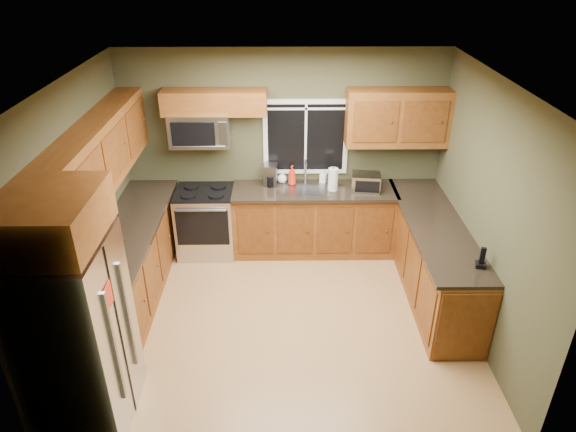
{
  "coord_description": "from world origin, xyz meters",
  "views": [
    {
      "loc": [
        -0.01,
        -4.64,
        3.84
      ],
      "look_at": [
        0.05,
        0.35,
        1.15
      ],
      "focal_mm": 32.0,
      "sensor_mm": 36.0,
      "label": 1
    }
  ],
  "objects_px": {
    "soap_bottle_b": "(323,176)",
    "paper_towel_roll": "(333,179)",
    "soap_bottle_a": "(292,175)",
    "refrigerator": "(78,336)",
    "kettle": "(271,176)",
    "soap_bottle_c": "(282,177)",
    "range": "(206,221)",
    "microwave": "(200,129)",
    "coffee_maker": "(271,175)",
    "toaster_oven": "(366,182)",
    "cordless_phone": "(481,261)"
  },
  "relations": [
    {
      "from": "range",
      "to": "toaster_oven",
      "type": "xyz_separation_m",
      "value": [
        2.13,
        -0.03,
        0.59
      ]
    },
    {
      "from": "soap_bottle_c",
      "to": "kettle",
      "type": "bearing_deg",
      "value": -160.54
    },
    {
      "from": "toaster_oven",
      "to": "kettle",
      "type": "xyz_separation_m",
      "value": [
        -1.24,
        0.21,
        0.01
      ]
    },
    {
      "from": "range",
      "to": "soap_bottle_a",
      "type": "height_order",
      "value": "soap_bottle_a"
    },
    {
      "from": "paper_towel_roll",
      "to": "soap_bottle_c",
      "type": "distance_m",
      "value": 0.71
    },
    {
      "from": "soap_bottle_c",
      "to": "soap_bottle_b",
      "type": "bearing_deg",
      "value": 0.0
    },
    {
      "from": "toaster_oven",
      "to": "coffee_maker",
      "type": "bearing_deg",
      "value": 170.94
    },
    {
      "from": "soap_bottle_c",
      "to": "soap_bottle_a",
      "type": "bearing_deg",
      "value": -25.7
    },
    {
      "from": "coffee_maker",
      "to": "soap_bottle_c",
      "type": "distance_m",
      "value": 0.17
    },
    {
      "from": "cordless_phone",
      "to": "kettle",
      "type": "bearing_deg",
      "value": 136.73
    },
    {
      "from": "refrigerator",
      "to": "soap_bottle_b",
      "type": "relative_size",
      "value": 9.86
    },
    {
      "from": "toaster_oven",
      "to": "soap_bottle_a",
      "type": "bearing_deg",
      "value": 168.53
    },
    {
      "from": "kettle",
      "to": "soap_bottle_b",
      "type": "xyz_separation_m",
      "value": [
        0.7,
        0.05,
        -0.03
      ]
    },
    {
      "from": "microwave",
      "to": "coffee_maker",
      "type": "bearing_deg",
      "value": 2.18
    },
    {
      "from": "range",
      "to": "toaster_oven",
      "type": "distance_m",
      "value": 2.21
    },
    {
      "from": "coffee_maker",
      "to": "cordless_phone",
      "type": "distance_m",
      "value": 2.94
    },
    {
      "from": "coffee_maker",
      "to": "soap_bottle_a",
      "type": "bearing_deg",
      "value": -0.84
    },
    {
      "from": "refrigerator",
      "to": "coffee_maker",
      "type": "relative_size",
      "value": 6.3
    },
    {
      "from": "soap_bottle_c",
      "to": "cordless_phone",
      "type": "height_order",
      "value": "cordless_phone"
    },
    {
      "from": "range",
      "to": "microwave",
      "type": "distance_m",
      "value": 1.27
    },
    {
      "from": "coffee_maker",
      "to": "soap_bottle_b",
      "type": "distance_m",
      "value": 0.71
    },
    {
      "from": "paper_towel_roll",
      "to": "range",
      "type": "bearing_deg",
      "value": 179.71
    },
    {
      "from": "paper_towel_roll",
      "to": "soap_bottle_c",
      "type": "relative_size",
      "value": 2.03
    },
    {
      "from": "cordless_phone",
      "to": "soap_bottle_a",
      "type": "bearing_deg",
      "value": 132.98
    },
    {
      "from": "microwave",
      "to": "soap_bottle_a",
      "type": "relative_size",
      "value": 2.82
    },
    {
      "from": "paper_towel_roll",
      "to": "cordless_phone",
      "type": "relative_size",
      "value": 1.49
    },
    {
      "from": "coffee_maker",
      "to": "cordless_phone",
      "type": "bearing_deg",
      "value": -42.97
    },
    {
      "from": "microwave",
      "to": "paper_towel_roll",
      "type": "bearing_deg",
      "value": -4.86
    },
    {
      "from": "coffee_maker",
      "to": "soap_bottle_a",
      "type": "height_order",
      "value": "coffee_maker"
    },
    {
      "from": "refrigerator",
      "to": "kettle",
      "type": "distance_m",
      "value": 3.35
    },
    {
      "from": "microwave",
      "to": "toaster_oven",
      "type": "xyz_separation_m",
      "value": [
        2.13,
        -0.17,
        -0.67
      ]
    },
    {
      "from": "soap_bottle_a",
      "to": "refrigerator",
      "type": "bearing_deg",
      "value": -122.35
    },
    {
      "from": "soap_bottle_b",
      "to": "soap_bottle_c",
      "type": "distance_m",
      "value": 0.56
    },
    {
      "from": "microwave",
      "to": "paper_towel_roll",
      "type": "height_order",
      "value": "microwave"
    },
    {
      "from": "refrigerator",
      "to": "cordless_phone",
      "type": "xyz_separation_m",
      "value": [
        3.72,
        0.94,
        0.11
      ]
    },
    {
      "from": "range",
      "to": "soap_bottle_c",
      "type": "distance_m",
      "value": 1.2
    },
    {
      "from": "refrigerator",
      "to": "coffee_maker",
      "type": "height_order",
      "value": "refrigerator"
    },
    {
      "from": "kettle",
      "to": "paper_towel_roll",
      "type": "height_order",
      "value": "paper_towel_roll"
    },
    {
      "from": "kettle",
      "to": "soap_bottle_b",
      "type": "distance_m",
      "value": 0.7
    },
    {
      "from": "coffee_maker",
      "to": "soap_bottle_c",
      "type": "height_order",
      "value": "coffee_maker"
    },
    {
      "from": "coffee_maker",
      "to": "microwave",
      "type": "bearing_deg",
      "value": -177.82
    },
    {
      "from": "soap_bottle_b",
      "to": "paper_towel_roll",
      "type": "bearing_deg",
      "value": -65.84
    },
    {
      "from": "kettle",
      "to": "soap_bottle_c",
      "type": "distance_m",
      "value": 0.15
    },
    {
      "from": "kettle",
      "to": "soap_bottle_c",
      "type": "relative_size",
      "value": 1.6
    },
    {
      "from": "refrigerator",
      "to": "soap_bottle_c",
      "type": "height_order",
      "value": "refrigerator"
    },
    {
      "from": "toaster_oven",
      "to": "cordless_phone",
      "type": "xyz_separation_m",
      "value": [
        0.9,
        -1.8,
        -0.05
      ]
    },
    {
      "from": "range",
      "to": "soap_bottle_c",
      "type": "height_order",
      "value": "soap_bottle_c"
    },
    {
      "from": "paper_towel_roll",
      "to": "soap_bottle_a",
      "type": "relative_size",
      "value": 1.24
    },
    {
      "from": "refrigerator",
      "to": "microwave",
      "type": "distance_m",
      "value": 3.1
    },
    {
      "from": "range",
      "to": "microwave",
      "type": "relative_size",
      "value": 1.23
    }
  ]
}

